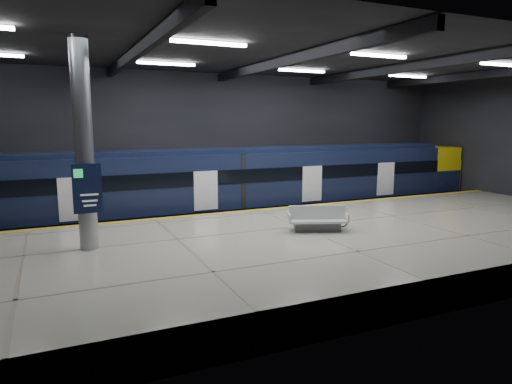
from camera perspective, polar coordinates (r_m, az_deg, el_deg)
ground at (r=19.83m, az=3.72°, el=-6.77°), size 30.00×30.00×0.00m
room_shell at (r=19.11m, az=3.88°, el=9.99°), size 30.10×16.10×8.05m
platform at (r=17.61m, az=7.60°, el=-7.00°), size 30.00×11.00×1.10m
safety_strip at (r=21.98m, az=0.36°, el=-2.24°), size 30.00×0.40×0.01m
rails at (r=24.66m, az=-2.33°, el=-3.46°), size 30.00×1.52×0.16m
train at (r=25.38m, az=3.04°, el=1.42°), size 29.40×2.84×3.79m
bench at (r=17.92m, az=7.66°, el=-3.73°), size 2.47×1.71×1.01m
bicycle at (r=18.96m, az=9.51°, el=-3.01°), size 1.07×1.51×0.75m
pannier_bag at (r=18.68m, az=7.97°, el=-3.79°), size 0.34×0.25×0.35m
info_column at (r=15.86m, az=-20.69°, el=5.13°), size 0.90×0.78×6.90m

